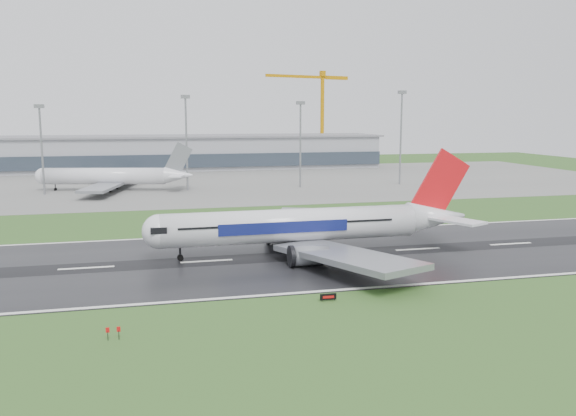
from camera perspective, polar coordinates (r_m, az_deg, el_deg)
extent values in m
plane|color=#2A4F1D|center=(104.50, -18.88, -5.54)|extent=(520.00, 520.00, 0.00)
cube|color=black|center=(104.49, -18.88, -5.51)|extent=(400.00, 45.00, 0.10)
cube|color=slate|center=(227.51, -16.05, 2.23)|extent=(400.00, 130.00, 0.08)
cube|color=gray|center=(286.60, -15.62, 5.06)|extent=(240.00, 36.00, 15.00)
cylinder|color=gray|center=(203.74, -22.64, 5.01)|extent=(0.64, 0.64, 27.46)
cylinder|color=gray|center=(201.55, -9.76, 6.00)|extent=(0.64, 0.64, 30.72)
cylinder|color=gray|center=(207.95, 1.20, 5.96)|extent=(0.64, 0.64, 28.88)
cylinder|color=gray|center=(220.51, 10.82, 6.49)|extent=(0.64, 0.64, 32.85)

